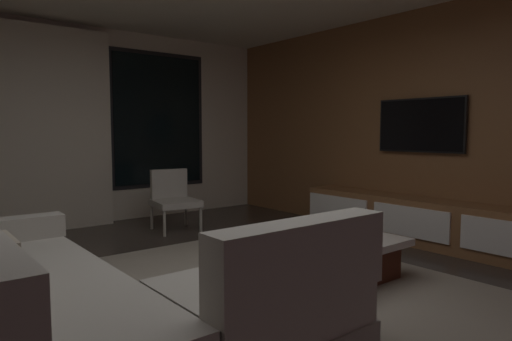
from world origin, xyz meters
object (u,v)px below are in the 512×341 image
Objects in this scene: sectional_couch at (96,303)px; coffee_table at (319,255)px; accent_chair_near_window at (173,196)px; book_stack_on_coffee_table at (293,232)px; mounted_tv at (420,125)px; media_console at (424,223)px.

coffee_table is at bearing 4.26° from sectional_couch.
accent_chair_near_window is (-0.06, 2.53, 0.25)m from coffee_table.
book_stack_on_coffee_table is at bearing 10.26° from sectional_couch.
book_stack_on_coffee_table is 2.27m from mounted_tv.
mounted_tv reaches higher than book_stack_on_coffee_table.
mounted_tv is at bearing 6.53° from coffee_table.
media_console is at bearing -5.11° from book_stack_on_coffee_table.
mounted_tv reaches higher than accent_chair_near_window.
book_stack_on_coffee_table is at bearing 125.14° from coffee_table.
coffee_table is at bearing -54.86° from book_stack_on_coffee_table.
mounted_tv is (2.05, 0.03, 0.96)m from book_stack_on_coffee_table.
media_console is at bearing -54.34° from accent_chair_near_window.
book_stack_on_coffee_table is 0.09× the size of media_console.
sectional_couch is 2.16× the size of coffee_table.
sectional_couch is at bearing -169.74° from book_stack_on_coffee_table.
sectional_couch is at bearing -177.38° from media_console.
media_console is 1.13m from mounted_tv.
media_console is 2.85× the size of mounted_tv.
coffee_table is at bearing -88.68° from accent_chair_near_window.
coffee_table is 1.74m from media_console.
accent_chair_near_window is at bearing 53.95° from sectional_couch.
sectional_couch is 1.91m from book_stack_on_coffee_table.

